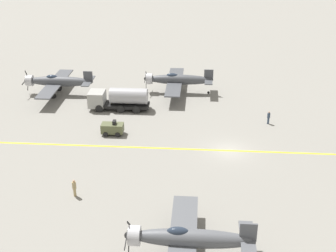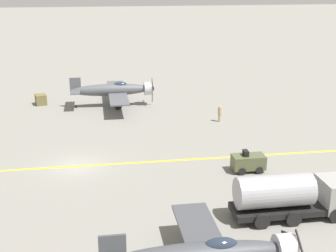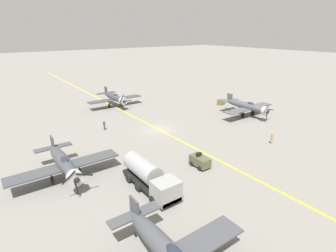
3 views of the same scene
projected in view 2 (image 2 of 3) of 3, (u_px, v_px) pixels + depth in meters
The scene contains 7 objects.
ground_plane at pixel (77, 166), 38.66m from camera, with size 400.00×400.00×0.00m, color gray.
taxiway_stripe at pixel (77, 166), 38.66m from camera, with size 0.30×160.00×0.01m, color yellow.
airplane_mid_left at pixel (114, 90), 55.57m from camera, with size 12.00×9.98×3.65m.
fuel_tanker at pixel (294, 195), 30.24m from camera, with size 2.68×8.00×2.98m.
tow_tractor at pixel (248, 162), 37.50m from camera, with size 1.57×2.60×1.79m.
ground_crew_inspecting at pixel (220, 113), 50.06m from camera, with size 0.39×0.39×1.77m.
supply_crate_by_tanker at pixel (41, 100), 56.78m from camera, with size 1.50×1.25×1.25m, color brown.
Camera 2 is at (36.46, 1.88, 15.16)m, focal length 50.00 mm.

